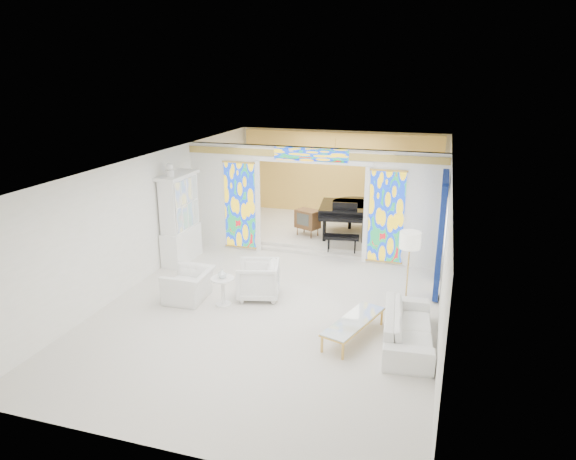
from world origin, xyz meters
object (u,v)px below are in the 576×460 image
(armchair_right, at_px, (258,280))
(coffee_table, at_px, (354,322))
(grand_piano, at_px, (351,209))
(armchair_left, at_px, (189,285))
(tv_console, at_px, (308,219))
(china_cabinet, at_px, (180,219))
(sofa, at_px, (408,328))

(armchair_right, bearing_deg, coffee_table, 48.19)
(armchair_right, xyz_separation_m, grand_piano, (1.24, 4.70, 0.52))
(armchair_left, bearing_deg, tv_console, 159.57)
(coffee_table, xyz_separation_m, tv_console, (-2.34, 5.39, 0.34))
(china_cabinet, bearing_deg, armchair_right, -30.07)
(armchair_right, height_order, coffee_table, armchair_right)
(armchair_left, height_order, tv_console, tv_console)
(coffee_table, bearing_deg, sofa, 5.54)
(coffee_table, distance_m, tv_console, 5.88)
(china_cabinet, xyz_separation_m, coffee_table, (5.16, -2.82, -0.82))
(sofa, bearing_deg, coffee_table, 90.80)
(china_cabinet, distance_m, tv_console, 3.84)
(china_cabinet, relative_size, armchair_right, 2.94)
(armchair_left, height_order, coffee_table, armchair_left)
(armchair_right, bearing_deg, grand_piano, 150.52)
(armchair_right, bearing_deg, armchair_left, -83.33)
(china_cabinet, xyz_separation_m, tv_console, (2.82, 2.56, -0.48))
(grand_piano, bearing_deg, armchair_right, -112.14)
(sofa, relative_size, tv_console, 2.81)
(coffee_table, relative_size, tv_console, 2.23)
(grand_piano, xyz_separation_m, tv_console, (-1.19, -0.53, -0.26))
(china_cabinet, relative_size, armchair_left, 2.57)
(sofa, bearing_deg, armchair_left, 78.66)
(china_cabinet, height_order, tv_console, china_cabinet)
(armchair_left, xyz_separation_m, sofa, (4.84, -0.56, -0.01))
(coffee_table, bearing_deg, grand_piano, 101.03)
(armchair_right, height_order, grand_piano, grand_piano)
(grand_piano, relative_size, tv_console, 3.72)
(armchair_right, xyz_separation_m, sofa, (3.40, -1.12, -0.09))
(tv_console, bearing_deg, armchair_left, -84.20)
(armchair_left, bearing_deg, grand_piano, 150.09)
(tv_console, bearing_deg, grand_piano, 47.51)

